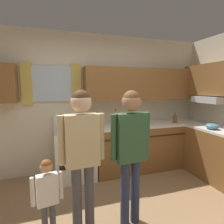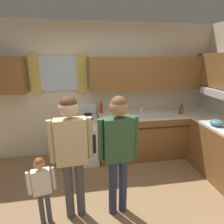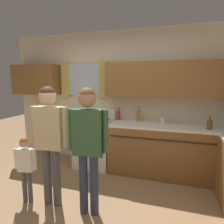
{
  "view_description": "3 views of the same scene",
  "coord_description": "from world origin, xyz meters",
  "px_view_note": "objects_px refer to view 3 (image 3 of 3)",
  "views": [
    {
      "loc": [
        -0.74,
        -1.68,
        1.61
      ],
      "look_at": [
        0.09,
        0.91,
        1.25
      ],
      "focal_mm": 29.77,
      "sensor_mm": 36.0,
      "label": 1
    },
    {
      "loc": [
        -0.3,
        -1.7,
        1.99
      ],
      "look_at": [
        0.1,
        0.76,
        1.21
      ],
      "focal_mm": 28.97,
      "sensor_mm": 36.0,
      "label": 2
    },
    {
      "loc": [
        1.02,
        -1.87,
        1.65
      ],
      "look_at": [
        0.18,
        0.82,
        1.2
      ],
      "focal_mm": 31.41,
      "sensor_mm": 36.0,
      "label": 3
    }
  ],
  "objects_px": {
    "bottle_squat_brown": "(210,124)",
    "adult_in_plaid": "(88,137)",
    "mug_ceramic_white": "(163,120)",
    "small_child": "(26,162)",
    "bottle_oil_amber": "(138,115)",
    "bottle_sauce_red": "(119,115)",
    "stove_oven": "(95,142)",
    "adult_holding_child": "(50,132)"
  },
  "relations": [
    {
      "from": "bottle_squat_brown",
      "to": "adult_in_plaid",
      "type": "height_order",
      "value": "adult_in_plaid"
    },
    {
      "from": "mug_ceramic_white",
      "to": "small_child",
      "type": "height_order",
      "value": "mug_ceramic_white"
    },
    {
      "from": "bottle_oil_amber",
      "to": "small_child",
      "type": "xyz_separation_m",
      "value": [
        -1.25,
        -1.55,
        -0.44
      ]
    },
    {
      "from": "bottle_sauce_red",
      "to": "small_child",
      "type": "relative_size",
      "value": 0.27
    },
    {
      "from": "stove_oven",
      "to": "adult_holding_child",
      "type": "distance_m",
      "value": 1.44
    },
    {
      "from": "bottle_oil_amber",
      "to": "adult_in_plaid",
      "type": "xyz_separation_m",
      "value": [
        -0.34,
        -1.52,
        -0.02
      ]
    },
    {
      "from": "bottle_squat_brown",
      "to": "bottle_sauce_red",
      "type": "relative_size",
      "value": 0.84
    },
    {
      "from": "stove_oven",
      "to": "bottle_sauce_red",
      "type": "height_order",
      "value": "bottle_sauce_red"
    },
    {
      "from": "bottle_squat_brown",
      "to": "bottle_sauce_red",
      "type": "distance_m",
      "value": 1.58
    },
    {
      "from": "bottle_oil_amber",
      "to": "bottle_sauce_red",
      "type": "bearing_deg",
      "value": 177.08
    },
    {
      "from": "mug_ceramic_white",
      "to": "small_child",
      "type": "relative_size",
      "value": 0.14
    },
    {
      "from": "bottle_squat_brown",
      "to": "adult_in_plaid",
      "type": "bearing_deg",
      "value": -140.35
    },
    {
      "from": "bottle_squat_brown",
      "to": "adult_holding_child",
      "type": "xyz_separation_m",
      "value": [
        -2.05,
        -1.22,
        0.02
      ]
    },
    {
      "from": "mug_ceramic_white",
      "to": "small_child",
      "type": "distance_m",
      "value": 2.33
    },
    {
      "from": "adult_holding_child",
      "to": "adult_in_plaid",
      "type": "distance_m",
      "value": 0.55
    },
    {
      "from": "mug_ceramic_white",
      "to": "adult_holding_child",
      "type": "height_order",
      "value": "adult_holding_child"
    },
    {
      "from": "small_child",
      "to": "bottle_oil_amber",
      "type": "bearing_deg",
      "value": 51.2
    },
    {
      "from": "stove_oven",
      "to": "bottle_squat_brown",
      "type": "relative_size",
      "value": 5.37
    },
    {
      "from": "bottle_squat_brown",
      "to": "stove_oven",
      "type": "bearing_deg",
      "value": 176.88
    },
    {
      "from": "stove_oven",
      "to": "adult_in_plaid",
      "type": "xyz_separation_m",
      "value": [
        0.48,
        -1.36,
        0.52
      ]
    },
    {
      "from": "bottle_sauce_red",
      "to": "mug_ceramic_white",
      "type": "bearing_deg",
      "value": -0.72
    },
    {
      "from": "bottle_squat_brown",
      "to": "adult_holding_child",
      "type": "height_order",
      "value": "adult_holding_child"
    },
    {
      "from": "adult_in_plaid",
      "to": "small_child",
      "type": "bearing_deg",
      "value": -178.07
    },
    {
      "from": "bottle_oil_amber",
      "to": "mug_ceramic_white",
      "type": "distance_m",
      "value": 0.44
    },
    {
      "from": "bottle_oil_amber",
      "to": "bottle_sauce_red",
      "type": "xyz_separation_m",
      "value": [
        -0.38,
        0.02,
        -0.02
      ]
    },
    {
      "from": "stove_oven",
      "to": "adult_in_plaid",
      "type": "relative_size",
      "value": 0.7
    },
    {
      "from": "adult_holding_child",
      "to": "mug_ceramic_white",
      "type": "bearing_deg",
      "value": 48.61
    },
    {
      "from": "bottle_sauce_red",
      "to": "adult_holding_child",
      "type": "bearing_deg",
      "value": -108.32
    },
    {
      "from": "mug_ceramic_white",
      "to": "adult_holding_child",
      "type": "relative_size",
      "value": 0.08
    },
    {
      "from": "stove_oven",
      "to": "mug_ceramic_white",
      "type": "relative_size",
      "value": 8.76
    },
    {
      "from": "mug_ceramic_white",
      "to": "adult_holding_child",
      "type": "bearing_deg",
      "value": -131.39
    },
    {
      "from": "bottle_squat_brown",
      "to": "mug_ceramic_white",
      "type": "bearing_deg",
      "value": 158.86
    },
    {
      "from": "adult_holding_child",
      "to": "adult_in_plaid",
      "type": "bearing_deg",
      "value": -2.64
    },
    {
      "from": "bottle_sauce_red",
      "to": "small_child",
      "type": "xyz_separation_m",
      "value": [
        -0.86,
        -1.57,
        -0.42
      ]
    },
    {
      "from": "stove_oven",
      "to": "small_child",
      "type": "xyz_separation_m",
      "value": [
        -0.43,
        -1.39,
        0.1
      ]
    },
    {
      "from": "bottle_squat_brown",
      "to": "mug_ceramic_white",
      "type": "xyz_separation_m",
      "value": [
        -0.73,
        0.28,
        -0.03
      ]
    },
    {
      "from": "stove_oven",
      "to": "bottle_squat_brown",
      "type": "bearing_deg",
      "value": -3.12
    },
    {
      "from": "bottle_sauce_red",
      "to": "adult_in_plaid",
      "type": "height_order",
      "value": "adult_in_plaid"
    },
    {
      "from": "stove_oven",
      "to": "bottle_squat_brown",
      "type": "distance_m",
      "value": 2.06
    },
    {
      "from": "mug_ceramic_white",
      "to": "adult_holding_child",
      "type": "distance_m",
      "value": 2.01
    },
    {
      "from": "bottle_sauce_red",
      "to": "mug_ceramic_white",
      "type": "xyz_separation_m",
      "value": [
        0.82,
        -0.01,
        -0.05
      ]
    },
    {
      "from": "bottle_squat_brown",
      "to": "small_child",
      "type": "bearing_deg",
      "value": -152.07
    }
  ]
}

